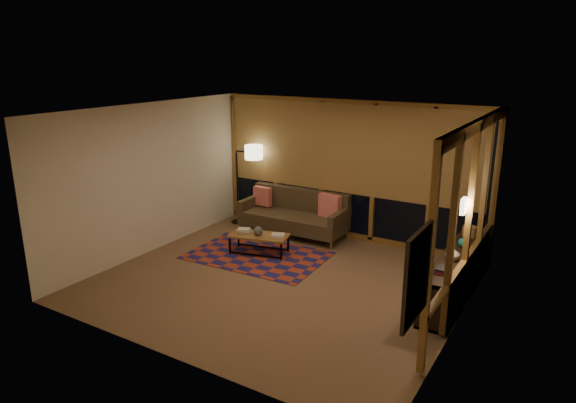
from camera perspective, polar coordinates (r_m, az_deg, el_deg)
The scene contains 21 objects.
floor at distance 8.33m, azimuth -0.82°, elevation -8.83°, with size 5.50×5.00×0.01m, color olive.
ceiling at distance 7.59m, azimuth -0.91°, elevation 9.97°, with size 5.50×5.00×0.01m, color white.
walls at distance 7.85m, azimuth -0.86°, elevation 0.13°, with size 5.51×5.01×2.70m.
window_wall_back at distance 9.93m, azimuth 6.60°, elevation 3.44°, with size 5.30×0.16×2.60m, color olive, non-canonical shape.
window_wall_right at distance 7.44m, azimuth 19.51°, elevation -1.74°, with size 0.16×3.70×2.60m, color olive, non-canonical shape.
wall_art at distance 5.16m, azimuth 14.06°, elevation -7.99°, with size 0.06×0.74×0.94m, color red, non-canonical shape.
wall_sconce at distance 7.26m, azimuth 18.94°, elevation -0.48°, with size 0.12×0.18×0.22m, color beige, non-canonical shape.
sofa at distance 10.23m, azimuth 0.59°, elevation -1.39°, with size 2.13×0.86×0.87m, color brown, non-canonical shape.
pillow_left at distance 10.68m, azimuth -2.83°, elevation 0.45°, with size 0.39×0.13×0.39m, color #DA0105, non-canonical shape.
pillow_right at distance 10.00m, azimuth 4.68°, elevation -0.47°, with size 0.46×0.15×0.46m, color #DA0105, non-canonical shape.
area_rug at distance 9.33m, azimuth -3.44°, elevation -5.99°, with size 2.40×1.60×0.01m, color #9B361F.
coffee_table at distance 9.38m, azimuth -3.23°, elevation -4.73°, with size 1.07×0.49×0.36m, color olive, non-canonical shape.
book_stack_a at distance 9.45m, azimuth -4.92°, elevation -3.20°, with size 0.27×0.21×0.08m, color beige, non-canonical shape.
book_stack_b at distance 9.22m, azimuth -1.09°, elevation -3.75°, with size 0.23×0.19×0.05m, color beige, non-canonical shape.
ceramic_pot at distance 9.27m, azimuth -3.35°, elevation -3.26°, with size 0.17×0.17×0.17m, color black.
floor_lamp at distance 10.93m, azimuth -5.65°, elevation 1.98°, with size 0.57×0.37×1.71m, color black, non-canonical shape.
bookshelf at distance 8.20m, azimuth 18.14°, elevation -7.58°, with size 0.40×2.66×0.66m, color black, non-canonical shape.
basket at distance 8.80m, azimuth 19.51°, elevation -3.15°, with size 0.22×0.22×0.17m, color olive.
teal_bowl at distance 8.31m, azimuth 18.85°, elevation -4.33°, with size 0.14×0.14×0.14m, color #18797A.
vase at distance 7.72m, azimuth 17.82°, elevation -5.51°, with size 0.20×0.20×0.21m, color tan.
shelf_book_stack at distance 7.30m, azimuth 16.83°, elevation -7.29°, with size 0.17×0.24×0.07m, color beige, non-canonical shape.
Camera 1 is at (4.01, -6.40, 3.52)m, focal length 32.00 mm.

